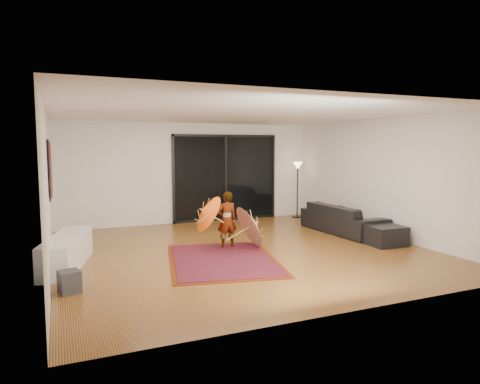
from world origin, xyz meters
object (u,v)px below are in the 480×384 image
media_console (67,251)px  sofa (343,218)px  child (227,220)px  ottoman (384,235)px

media_console → sofa: (6.20, 0.61, 0.07)m
sofa → child: (-3.15, -0.37, 0.24)m
sofa → child: size_ratio=2.01×
media_console → child: bearing=18.9°
child → ottoman: bearing=160.5°
media_console → ottoman: bearing=6.8°
media_console → child: child is taller
media_console → sofa: size_ratio=0.84×
sofa → ottoman: sofa is taller
ottoman → child: (-3.15, 1.08, 0.37)m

